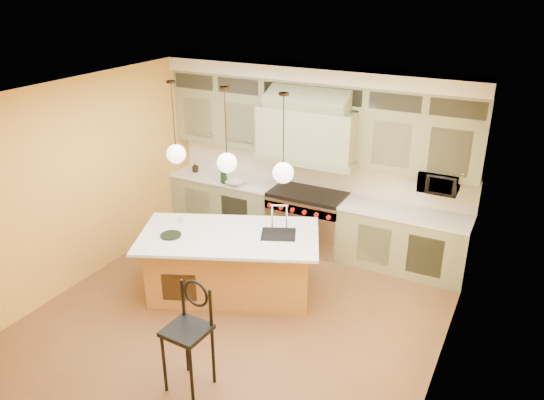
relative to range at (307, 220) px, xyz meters
The scene contains 18 objects.
floor 2.20m from the range, 90.00° to the right, with size 5.00×5.00×0.00m, color brown.
ceiling 3.23m from the range, 90.00° to the right, with size 5.00×5.00×0.00m, color white.
wall_back 1.03m from the range, 90.00° to the left, with size 5.00×5.00×0.00m, color gold.
wall_front 4.74m from the range, 90.00° to the right, with size 5.00×5.00×0.00m, color gold.
wall_left 3.43m from the range, 139.39° to the right, with size 5.00×5.00×0.00m, color gold.
wall_right 3.43m from the range, 40.61° to the right, with size 5.00×5.00×0.00m, color gold.
back_cabinetry 0.95m from the range, 90.00° to the left, with size 5.00×0.77×2.90m.
range is the anchor object (origin of this frame).
kitchen_island 1.77m from the range, 102.87° to the right, with size 2.70×2.12×1.35m.
counter_stool 3.52m from the range, 86.89° to the right, with size 0.46×0.46×1.24m.
microwave 2.18m from the range, ahead, with size 0.54×0.37×0.30m, color black.
oil_bottle_a 1.57m from the range, behind, with size 0.12×0.12×0.30m, color black.
oil_bottle_b 2.23m from the range, behind, with size 0.08×0.08×0.17m, color black.
fruit_bowl 1.32m from the range, 169.75° to the right, with size 0.30×0.30×0.07m, color beige.
cup 2.15m from the range, 124.01° to the right, with size 0.10×0.10×0.09m, color white.
pendant_left 2.56m from the range, 124.82° to the right, with size 0.26×0.26×1.11m.
pendant_center 2.30m from the range, 103.05° to the right, with size 0.26×0.26×1.11m.
pendant_right 2.30m from the range, 76.95° to the right, with size 0.26×0.26×1.11m.
Camera 1 is at (3.05, -5.01, 4.13)m, focal length 35.00 mm.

